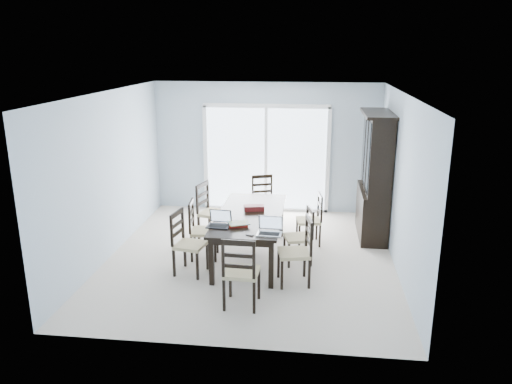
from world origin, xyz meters
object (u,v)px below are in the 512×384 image
chair_right_near (301,244)px  chair_end_far (263,195)px  laptop_dark (218,223)px  chair_right_mid (304,230)px  dining_table (250,218)px  chair_end_near (240,265)px  chair_right_far (314,214)px  chair_left_near (184,236)px  laptop_silver (269,231)px  cell_phone (250,235)px  china_hutch (375,177)px  chair_left_mid (198,223)px  hot_tub (252,176)px  game_box (254,208)px  chair_left_far (208,205)px

chair_right_near → chair_end_far: (-0.79, 2.44, -0.03)m
chair_right_near → laptop_dark: bearing=72.4°
chair_right_mid → laptop_dark: size_ratio=2.96×
dining_table → chair_right_near: (0.82, -0.79, -0.08)m
chair_end_near → laptop_dark: chair_end_near is taller
chair_right_far → chair_left_near: bearing=117.0°
chair_right_mid → chair_end_far: 1.90m
dining_table → laptop_dark: 0.77m
laptop_silver → cell_phone: bearing=-164.4°
chair_right_far → china_hutch: bearing=-72.4°
chair_left_mid → chair_end_far: bearing=148.1°
chair_right_mid → laptop_dark: bearing=100.3°
china_hutch → cell_phone: size_ratio=21.04×
chair_right_far → laptop_dark: 1.97m
chair_left_near → laptop_silver: (1.28, -0.24, 0.23)m
chair_right_mid → hot_tub: 3.78m
laptop_silver → game_box: laptop_silver is taller
chair_end_far → game_box: (0.01, -1.49, 0.22)m
chair_left_far → hot_tub: bearing=-172.6°
game_box → hot_tub: size_ratio=0.18×
china_hutch → laptop_silver: size_ratio=6.22×
chair_end_far → chair_right_mid: bearing=95.6°
cell_phone → hot_tub: bearing=113.5°
chair_right_far → chair_end_near: bearing=149.9°
hot_tub → chair_right_near: bearing=-74.0°
dining_table → chair_left_mid: 0.83m
chair_left_mid → cell_phone: 1.28m
chair_end_far → chair_left_near: bearing=48.5°
chair_left_near → chair_left_mid: chair_left_near is taller
china_hutch → chair_end_far: bearing=168.7°
cell_phone → game_box: 1.10m
chair_left_far → game_box: bearing=70.6°
chair_right_mid → chair_left_mid: bearing=74.9°
chair_left_near → chair_end_far: chair_left_near is taller
chair_left_mid → laptop_dark: bearing=31.3°
chair_end_far → laptop_dark: (-0.41, -2.31, 0.23)m
chair_left_mid → chair_end_far: 1.93m
china_hutch → chair_right_mid: china_hutch is taller
chair_right_near → game_box: (-0.78, 0.95, 0.19)m
laptop_silver → game_box: (-0.34, 1.04, -0.02)m
chair_right_near → chair_right_far: (0.17, 1.52, -0.06)m
chair_right_near → hot_tub: bearing=4.7°
chair_left_near → chair_left_mid: bearing=-177.5°
dining_table → cell_phone: 0.96m
dining_table → chair_left_far: chair_left_far is taller
laptop_dark → chair_right_mid: bearing=30.3°
dining_table → chair_right_near: chair_right_near is taller
chair_end_near → laptop_silver: bearing=70.4°
chair_left_far → chair_right_far: bearing=104.6°
laptop_dark → cell_phone: size_ratio=3.29×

